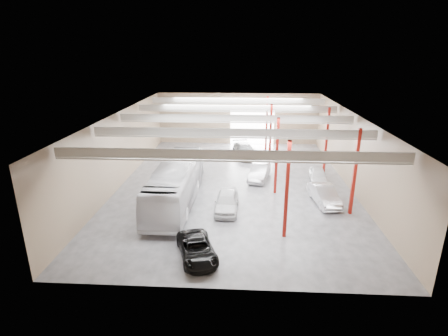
# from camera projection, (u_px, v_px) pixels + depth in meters

# --- Properties ---
(depot_shell) EXTENTS (22.12, 32.12, 7.06)m
(depot_shell) POSITION_uv_depth(u_px,v_px,m) (236.00, 134.00, 33.24)
(depot_shell) COLOR #444448
(depot_shell) RESTS_ON ground
(coach_bus) EXTENTS (3.20, 12.89, 3.58)m
(coach_bus) POSITION_uv_depth(u_px,v_px,m) (176.00, 183.00, 29.67)
(coach_bus) COLOR silver
(coach_bus) RESTS_ON ground
(black_sedan) EXTENTS (3.42, 4.97, 1.26)m
(black_sedan) POSITION_uv_depth(u_px,v_px,m) (197.00, 249.00, 21.99)
(black_sedan) COLOR black
(black_sedan) RESTS_ON ground
(car_row_a) EXTENTS (1.98, 4.67, 1.57)m
(car_row_a) POSITION_uv_depth(u_px,v_px,m) (227.00, 202.00, 28.48)
(car_row_a) COLOR silver
(car_row_a) RESTS_ON ground
(car_row_b) EXTENTS (2.63, 4.90, 1.53)m
(car_row_b) POSITION_uv_depth(u_px,v_px,m) (259.00, 172.00, 35.42)
(car_row_b) COLOR #B6B5BA
(car_row_b) RESTS_ON ground
(car_row_c) EXTENTS (3.54, 5.87, 1.59)m
(car_row_c) POSITION_uv_depth(u_px,v_px,m) (245.00, 150.00, 42.99)
(car_row_c) COLOR gray
(car_row_c) RESTS_ON ground
(car_right_near) EXTENTS (2.29, 4.89, 1.55)m
(car_right_near) POSITION_uv_depth(u_px,v_px,m) (324.00, 195.00, 29.83)
(car_right_near) COLOR silver
(car_right_near) RESTS_ON ground
(car_right_far) EXTENTS (1.97, 4.14, 1.37)m
(car_right_far) POSITION_uv_depth(u_px,v_px,m) (318.00, 175.00, 34.75)
(car_right_far) COLOR white
(car_right_far) RESTS_ON ground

